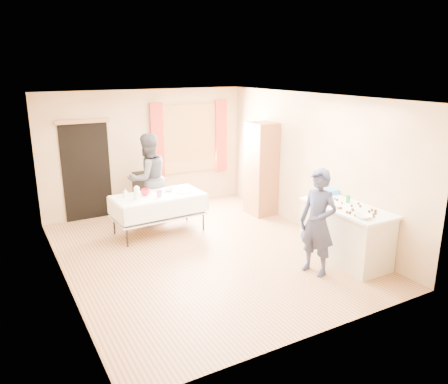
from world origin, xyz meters
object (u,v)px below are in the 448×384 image
cabinet (261,169)px  woman (148,178)px  chair (145,203)px  girl (318,222)px  party_table (159,210)px  counter (345,233)px

cabinet → woman: 2.36m
chair → cabinet: bearing=-23.2°
cabinet → chair: size_ratio=2.07×
girl → woman: (-1.43, 3.44, 0.09)m
party_table → cabinet: bearing=-2.6°
party_table → girl: girl is taller
counter → cabinet: bearing=87.8°
chair → girl: 4.08m
counter → chair: 4.23m
counter → party_table: bearing=130.3°
cabinet → girl: bearing=-106.7°
counter → girl: girl is taller
party_table → chair: size_ratio=1.83×
cabinet → girl: 2.89m
cabinet → woman: cabinet is taller
party_table → chair: (0.07, 1.03, -0.16)m
counter → party_table: (-2.22, 2.61, -0.01)m
chair → counter: bearing=-58.3°
woman → party_table: bearing=73.9°
chair → woman: 0.71m
girl → woman: 3.73m
cabinet → counter: cabinet is taller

